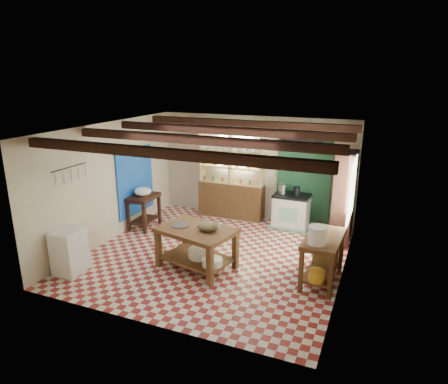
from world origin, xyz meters
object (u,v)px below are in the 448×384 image
at_px(stove, 291,211).
at_px(right_counter, 322,259).
at_px(prep_table, 144,212).
at_px(work_table, 197,248).
at_px(white_cabinet, 70,251).
at_px(cat, 208,227).

bearing_deg(stove, right_counter, -62.90).
bearing_deg(prep_table, work_table, -35.63).
height_order(work_table, white_cabinet, white_cabinet).
relative_size(work_table, prep_table, 1.73).
height_order(prep_table, white_cabinet, white_cabinet).
distance_m(work_table, right_counter, 2.33).
bearing_deg(white_cabinet, stove, 46.19).
height_order(prep_table, right_counter, right_counter).
bearing_deg(stove, work_table, -111.57).
xyz_separation_m(white_cabinet, cat, (2.35, 1.06, 0.46)).
distance_m(white_cabinet, right_counter, 4.63).
bearing_deg(right_counter, work_table, -168.67).
xyz_separation_m(white_cabinet, right_counter, (4.40, 1.44, 0.01)).
distance_m(stove, prep_table, 3.54).
distance_m(work_table, white_cabinet, 2.36).
bearing_deg(right_counter, cat, -167.34).
relative_size(prep_table, cat, 2.12).
xyz_separation_m(work_table, cat, (0.25, -0.01, 0.48)).
relative_size(white_cabinet, cat, 2.20).
height_order(right_counter, cat, cat).
relative_size(stove, white_cabinet, 1.01).
xyz_separation_m(stove, white_cabinet, (-3.28, -3.80, 0.01)).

